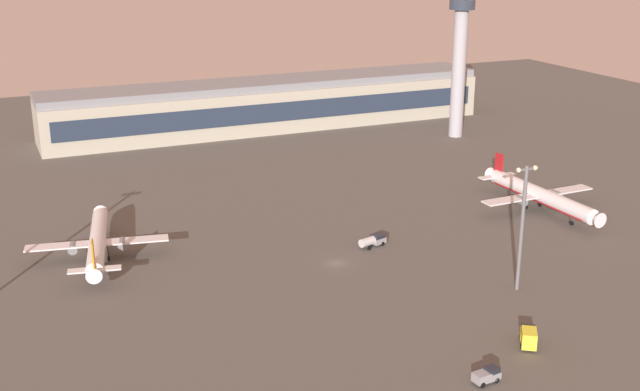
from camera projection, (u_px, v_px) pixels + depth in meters
ground_plane at (337, 263)px, 160.01m from camera, size 416.00×416.00×0.00m
terminal_building at (269, 104)px, 269.16m from camera, size 149.96×22.40×16.40m
control_tower at (460, 50)px, 251.90m from camera, size 8.00×8.00×48.77m
airplane_terminal_side at (539, 195)px, 189.50m from camera, size 30.56×39.31×10.09m
airplane_far_stand at (98, 242)px, 161.49m from camera, size 28.31×36.18×9.33m
fuel_truck at (373, 240)px, 168.28m from camera, size 6.64×3.84×2.35m
catering_truck at (529, 336)px, 127.69m from camera, size 5.15×5.99×3.05m
cargo_loader at (487, 375)px, 117.18m from camera, size 4.32×2.40×2.25m
apron_light_west at (523, 220)px, 144.12m from camera, size 4.80×0.90×23.87m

